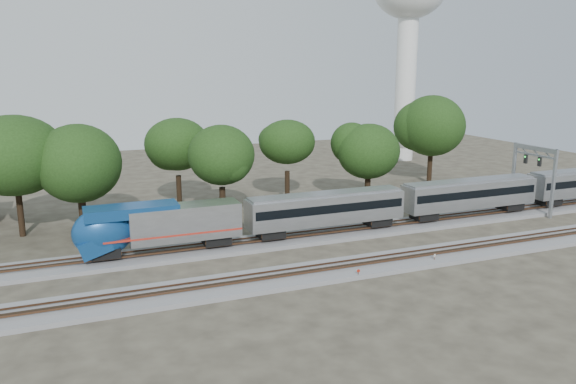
# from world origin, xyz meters

# --- Properties ---
(ground) EXTENTS (160.00, 160.00, 0.00)m
(ground) POSITION_xyz_m (0.00, 0.00, 0.00)
(ground) COLOR #383328
(ground) RESTS_ON ground
(track_far) EXTENTS (160.00, 5.00, 0.73)m
(track_far) POSITION_xyz_m (0.00, 6.00, 0.21)
(track_far) COLOR slate
(track_far) RESTS_ON ground
(track_near) EXTENTS (160.00, 5.00, 0.73)m
(track_near) POSITION_xyz_m (0.00, -4.00, 0.21)
(track_near) COLOR slate
(track_near) RESTS_ON ground
(train) EXTENTS (91.42, 3.15, 4.65)m
(train) POSITION_xyz_m (23.57, 6.00, 3.23)
(train) COLOR silver
(train) RESTS_ON ground
(switch_stand_red) EXTENTS (0.28, 0.08, 0.87)m
(switch_stand_red) POSITION_xyz_m (1.74, -6.18, 0.56)
(switch_stand_red) COLOR #512D19
(switch_stand_red) RESTS_ON ground
(switch_stand_white) EXTENTS (0.29, 0.14, 0.97)m
(switch_stand_white) POSITION_xyz_m (10.23, -5.46, 0.62)
(switch_stand_white) COLOR #512D19
(switch_stand_white) RESTS_ON ground
(switch_lever) EXTENTS (0.50, 0.30, 0.30)m
(switch_lever) POSITION_xyz_m (7.51, -5.26, 0.15)
(switch_lever) COLOR #512D19
(switch_lever) RESTS_ON ground
(water_tower) EXTENTS (13.80, 13.80, 38.20)m
(water_tower) POSITION_xyz_m (40.87, 47.00, 28.30)
(water_tower) COLOR silver
(water_tower) RESTS_ON ground
(signal_gantry) EXTENTS (0.59, 6.93, 8.43)m
(signal_gantry) POSITION_xyz_m (33.06, 6.00, 6.14)
(signal_gantry) COLOR gray
(signal_gantry) RESTS_ON ground
(tree_1) EXTENTS (9.03, 9.03, 12.73)m
(tree_1) POSITION_xyz_m (-26.11, 18.55, 8.87)
(tree_1) COLOR black
(tree_1) RESTS_ON ground
(tree_2) EXTENTS (8.06, 8.06, 11.37)m
(tree_2) POSITION_xyz_m (-19.85, 16.67, 7.92)
(tree_2) COLOR black
(tree_2) RESTS_ON ground
(tree_3) EXTENTS (8.73, 8.73, 12.30)m
(tree_3) POSITION_xyz_m (-8.07, 22.94, 8.57)
(tree_3) COLOR black
(tree_3) RESTS_ON ground
(tree_4) EXTENTS (8.30, 8.30, 11.70)m
(tree_4) POSITION_xyz_m (-4.53, 15.10, 8.15)
(tree_4) COLOR black
(tree_4) RESTS_ON ground
(tree_5) EXTENTS (8.53, 8.53, 12.03)m
(tree_5) POSITION_xyz_m (6.00, 21.18, 8.38)
(tree_5) COLOR black
(tree_5) RESTS_ON ground
(tree_6) EXTENTS (7.39, 7.39, 10.42)m
(tree_6) POSITION_xyz_m (15.56, 16.56, 7.25)
(tree_6) COLOR black
(tree_6) RESTS_ON ground
(tree_7) EXTENTS (9.21, 9.21, 12.99)m
(tree_7) POSITION_xyz_m (31.97, 25.76, 9.05)
(tree_7) COLOR black
(tree_7) RESTS_ON ground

